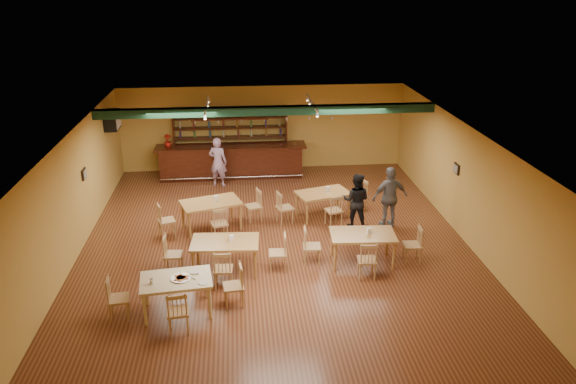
{
  "coord_description": "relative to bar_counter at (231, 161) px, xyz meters",
  "views": [
    {
      "loc": [
        -0.9,
        -13.15,
        6.61
      ],
      "look_at": [
        0.4,
        0.6,
        1.15
      ],
      "focal_mm": 34.49,
      "sensor_mm": 36.0,
      "label": 1
    }
  ],
  "objects": [
    {
      "name": "pizza_server",
      "position": [
        -0.86,
        -8.18,
        0.23
      ],
      "size": [
        0.3,
        0.28,
        0.0
      ],
      "primitive_type": "cube",
      "rotation": [
        0.0,
        0.0,
        -0.72
      ],
      "color": "silver",
      "rests_on": "pizza_tray"
    },
    {
      "name": "napkin_stack",
      "position": [
        -0.76,
        -8.02,
        0.23
      ],
      "size": [
        0.2,
        0.15,
        0.03
      ],
      "primitive_type": "cube",
      "rotation": [
        0.0,
        0.0,
        -0.02
      ],
      "color": "white",
      "rests_on": "near_table"
    },
    {
      "name": "patron_bar",
      "position": [
        -0.43,
        -0.83,
        0.26
      ],
      "size": [
        0.7,
        0.56,
        1.66
      ],
      "primitive_type": "imported",
      "rotation": [
        0.0,
        0.0,
        2.84
      ],
      "color": "purple",
      "rests_on": "ground"
    },
    {
      "name": "ceiling_beam",
      "position": [
        1.15,
        -2.35,
        2.31
      ],
      "size": [
        10.0,
        0.3,
        0.25
      ],
      "primitive_type": "cube",
      "color": "black",
      "rests_on": "ceiling"
    },
    {
      "name": "ac_unit",
      "position": [
        -3.65,
        -0.95,
        1.79
      ],
      "size": [
        0.34,
        0.7,
        0.48
      ],
      "primitive_type": "cube",
      "color": "silver",
      "rests_on": "wall_left"
    },
    {
      "name": "dining_table_d",
      "position": [
        3.17,
        -6.51,
        -0.18
      ],
      "size": [
        1.61,
        1.03,
        0.78
      ],
      "primitive_type": "cube",
      "rotation": [
        0.0,
        0.0,
        -0.06
      ],
      "color": "#A27639",
      "rests_on": "ground"
    },
    {
      "name": "back_bar_hutch",
      "position": [
        0.0,
        0.63,
        0.57
      ],
      "size": [
        3.98,
        0.4,
        2.28
      ],
      "primitive_type": "cube",
      "color": "black",
      "rests_on": "ground"
    },
    {
      "name": "track_rail_left",
      "position": [
        -0.65,
        -1.75,
        2.38
      ],
      "size": [
        0.05,
        2.5,
        0.05
      ],
      "primitive_type": "cube",
      "color": "silver",
      "rests_on": "ceiling"
    },
    {
      "name": "picture_right",
      "position": [
        6.12,
        -4.65,
        1.14
      ],
      "size": [
        0.04,
        0.34,
        0.28
      ],
      "primitive_type": "cube",
      "color": "black",
      "rests_on": "wall_right"
    },
    {
      "name": "side_plate",
      "position": [
        -0.55,
        -8.44,
        0.22
      ],
      "size": [
        0.24,
        0.24,
        0.01
      ],
      "primitive_type": "cylinder",
      "rotation": [
        0.0,
        0.0,
        0.11
      ],
      "color": "white",
      "rests_on": "near_table"
    },
    {
      "name": "bar_counter",
      "position": [
        0.0,
        0.0,
        0.0
      ],
      "size": [
        5.14,
        0.85,
        1.13
      ],
      "primitive_type": "cube",
      "color": "black",
      "rests_on": "ground"
    },
    {
      "name": "pizza_tray",
      "position": [
        -1.02,
        -8.23,
        0.22
      ],
      "size": [
        0.45,
        0.45,
        0.01
      ],
      "primitive_type": "cylinder",
      "rotation": [
        0.0,
        0.0,
        0.14
      ],
      "color": "silver",
      "rests_on": "near_table"
    },
    {
      "name": "dining_table_b",
      "position": [
        2.64,
        -3.64,
        -0.19
      ],
      "size": [
        1.68,
        1.29,
        0.74
      ],
      "primitive_type": "cube",
      "rotation": [
        0.0,
        0.0,
        0.3
      ],
      "color": "#A27639",
      "rests_on": "ground"
    },
    {
      "name": "poinsettia",
      "position": [
        -2.12,
        0.0,
        0.79
      ],
      "size": [
        0.32,
        0.32,
        0.45
      ],
      "primitive_type": "imported",
      "rotation": [
        0.0,
        0.0,
        0.35
      ],
      "color": "maroon",
      "rests_on": "bar_counter"
    },
    {
      "name": "patron_right_a",
      "position": [
        3.44,
        -4.44,
        0.22
      ],
      "size": [
        0.92,
        0.83,
        1.57
      ],
      "primitive_type": "imported",
      "rotation": [
        0.0,
        0.0,
        2.78
      ],
      "color": "black",
      "rests_on": "ground"
    },
    {
      "name": "picture_left",
      "position": [
        -3.82,
        -4.15,
        1.14
      ],
      "size": [
        0.04,
        0.34,
        0.28
      ],
      "primitive_type": "cube",
      "color": "black",
      "rests_on": "wall_left"
    },
    {
      "name": "dining_table_a",
      "position": [
        -0.55,
        -4.18,
        -0.17
      ],
      "size": [
        1.8,
        1.39,
        0.79
      ],
      "primitive_type": "cube",
      "rotation": [
        0.0,
        0.0,
        0.31
      ],
      "color": "#A27639",
      "rests_on": "ground"
    },
    {
      "name": "floor",
      "position": [
        1.15,
        -5.15,
        -0.56
      ],
      "size": [
        12.0,
        12.0,
        0.0
      ],
      "primitive_type": "plane",
      "color": "#4F2816",
      "rests_on": "ground"
    },
    {
      "name": "track_rail_right",
      "position": [
        2.55,
        -1.75,
        2.38
      ],
      "size": [
        0.05,
        2.5,
        0.05
      ],
      "primitive_type": "cube",
      "color": "silver",
      "rests_on": "ceiling"
    },
    {
      "name": "dining_table_c",
      "position": [
        -0.14,
        -6.62,
        -0.17
      ],
      "size": [
        1.63,
        1.04,
        0.79
      ],
      "primitive_type": "cube",
      "rotation": [
        0.0,
        0.0,
        -0.06
      ],
      "color": "#A27639",
      "rests_on": "ground"
    },
    {
      "name": "patron_right_b",
      "position": [
        4.37,
        -4.51,
        0.31
      ],
      "size": [
        1.08,
        0.61,
        1.75
      ],
      "primitive_type": "imported",
      "rotation": [
        0.0,
        0.0,
        3.33
      ],
      "color": "slate",
      "rests_on": "ground"
    },
    {
      "name": "parmesan_shaker",
      "position": [
        -1.59,
        -8.38,
        0.27
      ],
      "size": [
        0.08,
        0.08,
        0.11
      ],
      "primitive_type": "cylinder",
      "rotation": [
        0.0,
        0.0,
        0.11
      ],
      "color": "#EAE5C6",
      "rests_on": "near_table"
    },
    {
      "name": "near_table",
      "position": [
        -1.12,
        -8.23,
        -0.18
      ],
      "size": [
        1.55,
        1.09,
        0.78
      ],
      "primitive_type": "cube",
      "rotation": [
        0.0,
        0.0,
        0.11
      ],
      "color": "beige",
      "rests_on": "ground"
    }
  ]
}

